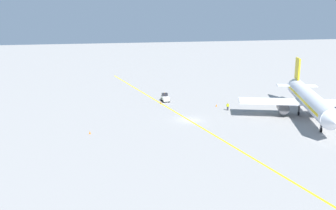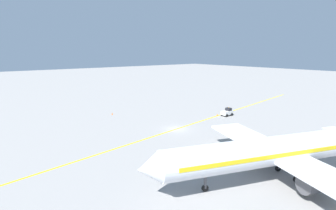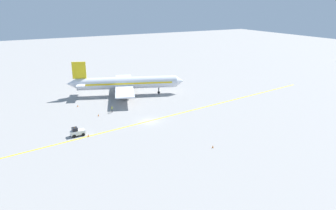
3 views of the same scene
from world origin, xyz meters
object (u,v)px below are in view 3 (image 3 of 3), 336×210
at_px(traffic_cone_by_wingtip, 213,146).
at_px(traffic_cone_far_edge, 98,115).
at_px(traffic_cone_near_nose, 88,135).
at_px(airplane_at_gate, 126,83).
at_px(traffic_cone_mid_apron, 78,106).
at_px(ground_crew_worker, 112,109).
at_px(baggage_tug_white, 77,132).

xyz_separation_m(traffic_cone_by_wingtip, traffic_cone_far_edge, (-28.92, -14.21, 0.00)).
height_order(traffic_cone_near_nose, traffic_cone_by_wingtip, same).
xyz_separation_m(airplane_at_gate, traffic_cone_mid_apron, (4.71, -16.06, -3.43)).
height_order(airplane_at_gate, traffic_cone_by_wingtip, airplane_at_gate).
xyz_separation_m(traffic_cone_near_nose, traffic_cone_mid_apron, (-21.82, 3.13, 0.00)).
height_order(ground_crew_worker, traffic_cone_far_edge, ground_crew_worker).
bearing_deg(airplane_at_gate, traffic_cone_near_nose, -35.87).
bearing_deg(traffic_cone_mid_apron, ground_crew_worker, 36.53).
bearing_deg(traffic_cone_mid_apron, airplane_at_gate, 106.36).
bearing_deg(baggage_tug_white, traffic_cone_by_wingtip, 49.45).
distance_m(baggage_tug_white, traffic_cone_far_edge, 12.77).
distance_m(traffic_cone_by_wingtip, traffic_cone_far_edge, 32.23).
height_order(traffic_cone_mid_apron, traffic_cone_far_edge, same).
bearing_deg(ground_crew_worker, traffic_cone_mid_apron, -143.47).
distance_m(traffic_cone_near_nose, traffic_cone_far_edge, 13.05).
xyz_separation_m(traffic_cone_mid_apron, traffic_cone_by_wingtip, (39.05, 16.88, 0.00)).
relative_size(baggage_tug_white, traffic_cone_by_wingtip, 5.47).
bearing_deg(ground_crew_worker, traffic_cone_far_edge, -74.23).
distance_m(traffic_cone_mid_apron, traffic_cone_far_edge, 10.48).
bearing_deg(traffic_cone_by_wingtip, traffic_cone_mid_apron, -156.62).
relative_size(baggage_tug_white, ground_crew_worker, 1.79).
distance_m(ground_crew_worker, traffic_cone_mid_apron, 11.22).
relative_size(baggage_tug_white, traffic_cone_far_edge, 5.47).
relative_size(airplane_at_gate, baggage_tug_white, 11.41).
relative_size(airplane_at_gate, traffic_cone_near_nose, 62.43).
height_order(traffic_cone_near_nose, traffic_cone_far_edge, same).
xyz_separation_m(traffic_cone_near_nose, traffic_cone_far_edge, (-11.69, 5.80, 0.00)).
bearing_deg(traffic_cone_near_nose, traffic_cone_mid_apron, 171.84).
bearing_deg(traffic_cone_near_nose, traffic_cone_far_edge, 153.62).
relative_size(traffic_cone_by_wingtip, traffic_cone_far_edge, 1.00).
distance_m(airplane_at_gate, baggage_tug_white, 32.84).
height_order(airplane_at_gate, ground_crew_worker, airplane_at_gate).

